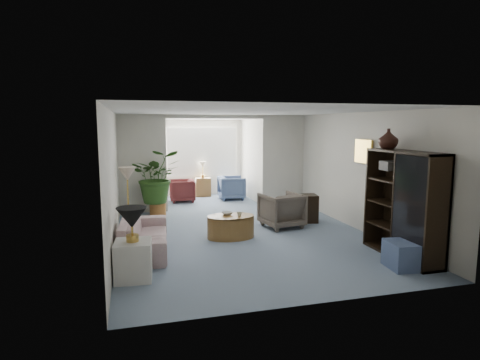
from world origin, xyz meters
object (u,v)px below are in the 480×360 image
object	(u,v)px
floor_lamp	(127,174)
coffee_cup	(239,214)
plant_pot	(158,209)
end_table	(133,260)
ottoman	(405,255)
table_lamp	(132,218)
cabinet_urn	(388,139)
sofa	(144,234)
side_table_dark	(305,208)
coffee_table	(231,227)
framed_picture	(364,151)
wingback_chair	(282,210)
sunroom_table	(203,187)
coffee_bowl	(227,213)
sunroom_chair_maroon	(182,191)
entertainment_cabinet	(403,205)
sunroom_chair_blue	(232,188)

from	to	relation	value
floor_lamp	coffee_cup	xyz separation A→B (m)	(2.11, -0.93, -0.76)
coffee_cup	plant_pot	world-z (taller)	coffee_cup
end_table	ottoman	size ratio (longest dim) A/B	1.08
table_lamp	ottoman	xyz separation A→B (m)	(4.13, -0.64, -0.71)
plant_pot	table_lamp	bearing A→B (deg)	-98.50
cabinet_urn	ottoman	world-z (taller)	cabinet_urn
sofa	side_table_dark	distance (m)	3.88
coffee_table	side_table_dark	size ratio (longest dim) A/B	1.49
framed_picture	cabinet_urn	size ratio (longest dim) A/B	1.39
sofa	cabinet_urn	xyz separation A→B (m)	(4.23, -1.01, 1.70)
floor_lamp	wingback_chair	world-z (taller)	floor_lamp
side_table_dark	cabinet_urn	size ratio (longest dim) A/B	1.77
sunroom_table	coffee_table	bearing A→B (deg)	-93.38
coffee_bowl	floor_lamp	bearing A→B (deg)	159.04
coffee_cup	wingback_chair	bearing A→B (deg)	29.17
floor_lamp	side_table_dark	distance (m)	4.06
floor_lamp	sunroom_table	xyz separation A→B (m)	(2.24, 3.97, -0.96)
coffee_table	cabinet_urn	xyz separation A→B (m)	(2.53, -1.39, 1.77)
sofa	table_lamp	world-z (taller)	table_lamp
table_lamp	sunroom_chair_maroon	world-z (taller)	table_lamp
ottoman	wingback_chair	bearing A→B (deg)	108.12
table_lamp	ottoman	bearing A→B (deg)	-8.86
plant_pot	side_table_dark	bearing A→B (deg)	-25.76
coffee_cup	ottoman	world-z (taller)	coffee_cup
coffee_bowl	sunroom_table	size ratio (longest dim) A/B	0.38
table_lamp	sunroom_chair_maroon	xyz separation A→B (m)	(1.43, 5.79, -0.59)
end_table	cabinet_urn	xyz separation A→B (m)	(4.43, 0.34, 1.71)
table_lamp	side_table_dark	world-z (taller)	table_lamp
framed_picture	floor_lamp	size ratio (longest dim) A/B	1.39
entertainment_cabinet	cabinet_urn	world-z (taller)	cabinet_urn
cabinet_urn	plant_pot	xyz separation A→B (m)	(-3.81, 3.80, -1.84)
table_lamp	sunroom_table	size ratio (longest dim) A/B	0.76
sunroom_chair_blue	floor_lamp	bearing A→B (deg)	139.55
sunroom_chair_blue	ottoman	bearing A→B (deg)	-166.88
entertainment_cabinet	side_table_dark	bearing A→B (deg)	101.36
framed_picture	coffee_cup	size ratio (longest dim) A/B	5.31
framed_picture	sofa	size ratio (longest dim) A/B	0.25
sofa	sunroom_table	bearing A→B (deg)	-16.27
sofa	floor_lamp	distance (m)	1.57
floor_lamp	side_table_dark	bearing A→B (deg)	0.02
coffee_cup	plant_pot	size ratio (longest dim) A/B	0.24
end_table	coffee_bowl	distance (m)	2.61
sunroom_chair_blue	sunroom_table	distance (m)	1.06
table_lamp	plant_pot	bearing A→B (deg)	81.50
end_table	ottoman	xyz separation A→B (m)	(4.13, -0.64, -0.07)
floor_lamp	cabinet_urn	xyz separation A→B (m)	(4.49, -2.23, 0.75)
coffee_table	coffee_bowl	bearing A→B (deg)	116.57
ottoman	plant_pot	distance (m)	5.94
coffee_bowl	sunroom_chair_blue	size ratio (longest dim) A/B	0.29
entertainment_cabinet	sunroom_table	distance (m)	7.09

